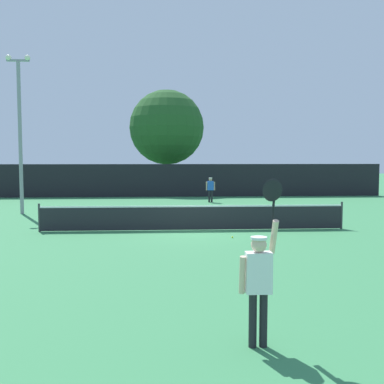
{
  "coord_description": "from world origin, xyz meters",
  "views": [
    {
      "loc": [
        -1.16,
        -17.69,
        2.81
      ],
      "look_at": [
        0.07,
        2.05,
        1.33
      ],
      "focal_mm": 43.44,
      "sensor_mm": 36.0,
      "label": 1
    }
  ],
  "objects_px": {
    "light_pole": "(20,124)",
    "large_tree": "(167,128)",
    "parked_car_mid": "(194,180)",
    "parked_car_far": "(247,180)",
    "player_serving": "(259,274)",
    "player_receiving": "(210,187)",
    "tennis_ball": "(232,237)",
    "parked_car_near": "(85,182)"
  },
  "relations": [
    {
      "from": "light_pole",
      "to": "large_tree",
      "type": "relative_size",
      "value": 0.95
    },
    {
      "from": "tennis_ball",
      "to": "parked_car_far",
      "type": "bearing_deg",
      "value": 78.66
    },
    {
      "from": "light_pole",
      "to": "large_tree",
      "type": "xyz_separation_m",
      "value": [
        7.31,
        13.98,
        0.73
      ]
    },
    {
      "from": "parked_car_far",
      "to": "tennis_ball",
      "type": "bearing_deg",
      "value": -106.78
    },
    {
      "from": "tennis_ball",
      "to": "large_tree",
      "type": "relative_size",
      "value": 0.01
    },
    {
      "from": "parked_car_mid",
      "to": "parked_car_near",
      "type": "bearing_deg",
      "value": -172.72
    },
    {
      "from": "large_tree",
      "to": "parked_car_mid",
      "type": "distance_m",
      "value": 6.15
    },
    {
      "from": "parked_car_near",
      "to": "player_serving",
      "type": "bearing_deg",
      "value": -79.07
    },
    {
      "from": "player_receiving",
      "to": "parked_car_far",
      "type": "relative_size",
      "value": 0.35
    },
    {
      "from": "parked_car_near",
      "to": "parked_car_mid",
      "type": "height_order",
      "value": "same"
    },
    {
      "from": "parked_car_mid",
      "to": "parked_car_far",
      "type": "relative_size",
      "value": 1.01
    },
    {
      "from": "player_serving",
      "to": "parked_car_far",
      "type": "xyz_separation_m",
      "value": [
        6.07,
        34.56,
        -0.32
      ]
    },
    {
      "from": "player_serving",
      "to": "tennis_ball",
      "type": "bearing_deg",
      "value": 83.85
    },
    {
      "from": "light_pole",
      "to": "player_receiving",
      "type": "bearing_deg",
      "value": 28.0
    },
    {
      "from": "player_receiving",
      "to": "parked_car_mid",
      "type": "xyz_separation_m",
      "value": [
        -0.24,
        12.24,
        -0.15
      ]
    },
    {
      "from": "tennis_ball",
      "to": "player_receiving",
      "type": "bearing_deg",
      "value": 87.58
    },
    {
      "from": "player_receiving",
      "to": "light_pole",
      "type": "bearing_deg",
      "value": 28.0
    },
    {
      "from": "player_serving",
      "to": "large_tree",
      "type": "height_order",
      "value": "large_tree"
    },
    {
      "from": "large_tree",
      "to": "parked_car_far",
      "type": "bearing_deg",
      "value": 27.99
    },
    {
      "from": "player_serving",
      "to": "parked_car_far",
      "type": "relative_size",
      "value": 0.57
    },
    {
      "from": "large_tree",
      "to": "parked_car_near",
      "type": "height_order",
      "value": "large_tree"
    },
    {
      "from": "parked_car_mid",
      "to": "parked_car_far",
      "type": "xyz_separation_m",
      "value": [
        4.78,
        0.26,
        0.0
      ]
    },
    {
      "from": "light_pole",
      "to": "large_tree",
      "type": "height_order",
      "value": "large_tree"
    },
    {
      "from": "parked_car_far",
      "to": "player_serving",
      "type": "bearing_deg",
      "value": -105.41
    },
    {
      "from": "parked_car_far",
      "to": "player_receiving",
      "type": "bearing_deg",
      "value": -115.39
    },
    {
      "from": "parked_car_near",
      "to": "parked_car_mid",
      "type": "xyz_separation_m",
      "value": [
        9.11,
        2.23,
        0.0
      ]
    },
    {
      "from": "light_pole",
      "to": "tennis_ball",
      "type": "bearing_deg",
      "value": -38.67
    },
    {
      "from": "player_receiving",
      "to": "parked_car_mid",
      "type": "relative_size",
      "value": 0.35
    },
    {
      "from": "parked_car_near",
      "to": "parked_car_mid",
      "type": "relative_size",
      "value": 0.98
    },
    {
      "from": "large_tree",
      "to": "parked_car_far",
      "type": "height_order",
      "value": "large_tree"
    },
    {
      "from": "tennis_ball",
      "to": "parked_car_far",
      "type": "height_order",
      "value": "parked_car_far"
    },
    {
      "from": "large_tree",
      "to": "parked_car_near",
      "type": "distance_m",
      "value": 8.14
    },
    {
      "from": "player_serving",
      "to": "parked_car_mid",
      "type": "distance_m",
      "value": 34.33
    },
    {
      "from": "light_pole",
      "to": "large_tree",
      "type": "distance_m",
      "value": 15.79
    },
    {
      "from": "player_serving",
      "to": "parked_car_mid",
      "type": "xyz_separation_m",
      "value": [
        1.29,
        34.3,
        -0.32
      ]
    },
    {
      "from": "tennis_ball",
      "to": "light_pole",
      "type": "height_order",
      "value": "light_pole"
    },
    {
      "from": "large_tree",
      "to": "parked_car_far",
      "type": "xyz_separation_m",
      "value": [
        7.18,
        3.82,
        -4.4
      ]
    },
    {
      "from": "light_pole",
      "to": "parked_car_near",
      "type": "height_order",
      "value": "light_pole"
    },
    {
      "from": "parked_car_mid",
      "to": "parked_car_far",
      "type": "bearing_deg",
      "value": -3.37
    },
    {
      "from": "player_receiving",
      "to": "parked_car_far",
      "type": "bearing_deg",
      "value": -109.94
    },
    {
      "from": "tennis_ball",
      "to": "parked_car_mid",
      "type": "relative_size",
      "value": 0.02
    },
    {
      "from": "light_pole",
      "to": "parked_car_near",
      "type": "bearing_deg",
      "value": 87.76
    }
  ]
}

